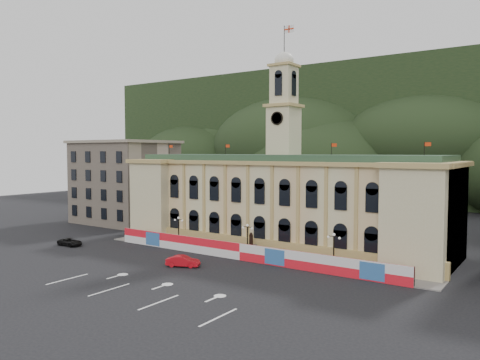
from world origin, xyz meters
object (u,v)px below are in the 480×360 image
Objects in this scene: red_sedan at (183,261)px; lamp_center at (247,238)px; statue at (251,249)px; black_suv at (70,242)px.

lamp_center is at bearing -47.78° from red_sedan.
lamp_center is 1.04× the size of red_sedan.
statue is 0.72× the size of lamp_center.
black_suv is at bearing -160.09° from statue.
statue reaches higher than red_sedan.
black_suv is (-30.00, -9.87, -2.42)m from lamp_center.
statue is 11.66m from red_sedan.
lamp_center is 1.08× the size of black_suv.
red_sedan is at bearing -111.63° from statue.
black_suv is at bearing -161.79° from lamp_center.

